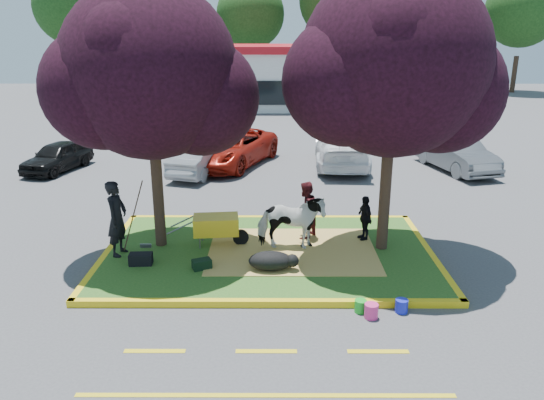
{
  "coord_description": "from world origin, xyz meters",
  "views": [
    {
      "loc": [
        0.13,
        -12.38,
        5.49
      ],
      "look_at": [
        0.09,
        0.5,
        1.33
      ],
      "focal_mm": 35.0,
      "sensor_mm": 36.0,
      "label": 1
    }
  ],
  "objects_px": {
    "car_silver": "(201,159)",
    "bucket_pink": "(371,311)",
    "wheelbarrow": "(217,225)",
    "cow": "(291,222)",
    "calf": "(271,261)",
    "car_black": "(57,156)",
    "handler": "(117,218)",
    "bucket_green": "(361,306)",
    "bucket_blue": "(401,306)"
  },
  "relations": [
    {
      "from": "car_silver",
      "to": "bucket_pink",
      "type": "bearing_deg",
      "value": 130.48
    },
    {
      "from": "wheelbarrow",
      "to": "cow",
      "type": "bearing_deg",
      "value": -14.25
    },
    {
      "from": "calf",
      "to": "car_black",
      "type": "bearing_deg",
      "value": 114.51
    },
    {
      "from": "handler",
      "to": "car_black",
      "type": "distance_m",
      "value": 10.07
    },
    {
      "from": "bucket_green",
      "to": "bucket_blue",
      "type": "distance_m",
      "value": 0.83
    },
    {
      "from": "cow",
      "to": "handler",
      "type": "distance_m",
      "value": 4.28
    },
    {
      "from": "bucket_green",
      "to": "handler",
      "type": "bearing_deg",
      "value": 155.32
    },
    {
      "from": "bucket_pink",
      "to": "bucket_blue",
      "type": "height_order",
      "value": "bucket_pink"
    },
    {
      "from": "bucket_green",
      "to": "bucket_pink",
      "type": "distance_m",
      "value": 0.29
    },
    {
      "from": "handler",
      "to": "wheelbarrow",
      "type": "height_order",
      "value": "handler"
    },
    {
      "from": "calf",
      "to": "car_black",
      "type": "height_order",
      "value": "car_black"
    },
    {
      "from": "calf",
      "to": "bucket_pink",
      "type": "height_order",
      "value": "calf"
    },
    {
      "from": "bucket_pink",
      "to": "bucket_blue",
      "type": "relative_size",
      "value": 1.08
    },
    {
      "from": "bucket_green",
      "to": "car_black",
      "type": "distance_m",
      "value": 15.48
    },
    {
      "from": "car_silver",
      "to": "wheelbarrow",
      "type": "bearing_deg",
      "value": 117.32
    },
    {
      "from": "wheelbarrow",
      "to": "car_black",
      "type": "relative_size",
      "value": 0.6
    },
    {
      "from": "bucket_green",
      "to": "bucket_pink",
      "type": "xyz_separation_m",
      "value": [
        0.18,
        -0.22,
        0.02
      ]
    },
    {
      "from": "wheelbarrow",
      "to": "bucket_green",
      "type": "height_order",
      "value": "wheelbarrow"
    },
    {
      "from": "calf",
      "to": "wheelbarrow",
      "type": "distance_m",
      "value": 2.09
    },
    {
      "from": "cow",
      "to": "handler",
      "type": "height_order",
      "value": "handler"
    },
    {
      "from": "calf",
      "to": "wheelbarrow",
      "type": "relative_size",
      "value": 0.5
    },
    {
      "from": "wheelbarrow",
      "to": "bucket_pink",
      "type": "bearing_deg",
      "value": -50.78
    },
    {
      "from": "cow",
      "to": "car_black",
      "type": "bearing_deg",
      "value": 49.37
    },
    {
      "from": "wheelbarrow",
      "to": "bucket_pink",
      "type": "height_order",
      "value": "wheelbarrow"
    },
    {
      "from": "cow",
      "to": "handler",
      "type": "relative_size",
      "value": 0.9
    },
    {
      "from": "calf",
      "to": "handler",
      "type": "relative_size",
      "value": 0.55
    },
    {
      "from": "calf",
      "to": "bucket_green",
      "type": "relative_size",
      "value": 3.92
    },
    {
      "from": "wheelbarrow",
      "to": "bucket_pink",
      "type": "xyz_separation_m",
      "value": [
        3.41,
        -3.41,
        -0.54
      ]
    },
    {
      "from": "wheelbarrow",
      "to": "handler",
      "type": "bearing_deg",
      "value": -171.23
    },
    {
      "from": "handler",
      "to": "bucket_blue",
      "type": "distance_m",
      "value": 6.99
    },
    {
      "from": "bucket_blue",
      "to": "car_silver",
      "type": "xyz_separation_m",
      "value": [
        -5.47,
        10.79,
        0.48
      ]
    },
    {
      "from": "calf",
      "to": "wheelbarrow",
      "type": "xyz_separation_m",
      "value": [
        -1.4,
        1.51,
        0.31
      ]
    },
    {
      "from": "calf",
      "to": "bucket_pink",
      "type": "distance_m",
      "value": 2.78
    },
    {
      "from": "bucket_blue",
      "to": "handler",
      "type": "bearing_deg",
      "value": 158.2
    },
    {
      "from": "cow",
      "to": "handler",
      "type": "bearing_deg",
      "value": 96.3
    },
    {
      "from": "bucket_pink",
      "to": "car_black",
      "type": "relative_size",
      "value": 0.09
    },
    {
      "from": "bucket_green",
      "to": "bucket_blue",
      "type": "relative_size",
      "value": 0.95
    },
    {
      "from": "bucket_green",
      "to": "cow",
      "type": "bearing_deg",
      "value": 114.71
    },
    {
      "from": "bucket_pink",
      "to": "wheelbarrow",
      "type": "bearing_deg",
      "value": 135.02
    },
    {
      "from": "calf",
      "to": "bucket_green",
      "type": "xyz_separation_m",
      "value": [
        1.84,
        -1.67,
        -0.24
      ]
    },
    {
      "from": "cow",
      "to": "bucket_pink",
      "type": "bearing_deg",
      "value": -152.34
    },
    {
      "from": "wheelbarrow",
      "to": "car_silver",
      "type": "xyz_separation_m",
      "value": [
        -1.4,
        7.6,
        -0.07
      ]
    },
    {
      "from": "wheelbarrow",
      "to": "bucket_blue",
      "type": "relative_size",
      "value": 7.47
    },
    {
      "from": "cow",
      "to": "bucket_green",
      "type": "relative_size",
      "value": 6.48
    },
    {
      "from": "cow",
      "to": "handler",
      "type": "xyz_separation_m",
      "value": [
        -4.26,
        -0.33,
        0.22
      ]
    },
    {
      "from": "bucket_pink",
      "to": "cow",
      "type": "bearing_deg",
      "value": 115.81
    },
    {
      "from": "bucket_pink",
      "to": "car_black",
      "type": "bearing_deg",
      "value": 132.84
    },
    {
      "from": "cow",
      "to": "car_black",
      "type": "distance_m",
      "value": 12.48
    },
    {
      "from": "cow",
      "to": "bucket_blue",
      "type": "bearing_deg",
      "value": -141.41
    },
    {
      "from": "car_silver",
      "to": "bucket_blue",
      "type": "bearing_deg",
      "value": 133.75
    }
  ]
}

